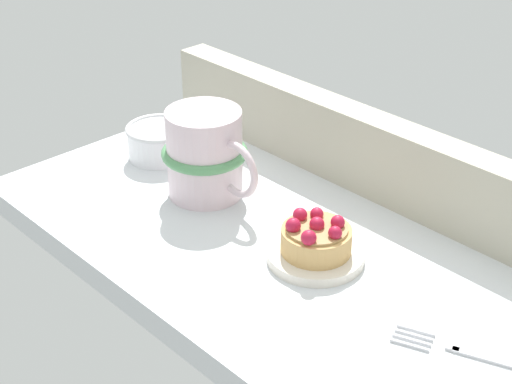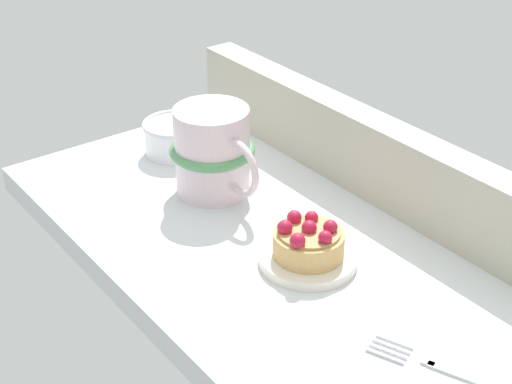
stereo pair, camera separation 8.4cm
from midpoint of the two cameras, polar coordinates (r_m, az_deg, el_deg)
The scene contains 7 objects.
ground_plane at distance 84.89cm, azimuth -1.45°, elevation -4.19°, with size 65.30×34.59×3.01cm, color silver.
window_rail_back at distance 91.23cm, azimuth 5.63°, elevation 2.78°, with size 63.99×4.00×9.36cm, color #B2AD99.
dessert_plate at distance 80.09cm, azimuth 1.22°, elevation -4.79°, with size 10.06×10.06×1.06cm.
raspberry_tart at distance 78.84cm, azimuth 1.22°, elevation -3.47°, with size 7.22×7.22×4.07cm.
coffee_mug at distance 89.93cm, azimuth -6.35°, elevation 2.70°, with size 13.69×9.95×10.42cm.
dessert_fork at distance 70.21cm, azimuth 13.56°, elevation -11.84°, with size 17.28×8.18×0.60cm.
sugar_bowl at distance 100.52cm, azimuth -9.48°, elevation 3.65°, with size 8.26×8.26×4.26cm.
Camera 1 is at (49.62, -50.07, 46.16)cm, focal length 55.00 mm.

